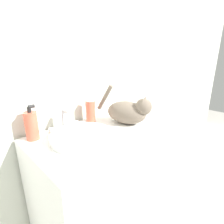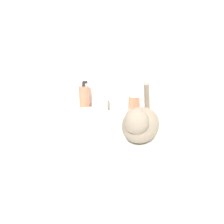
% 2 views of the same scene
% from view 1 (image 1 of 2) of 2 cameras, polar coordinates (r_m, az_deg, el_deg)
% --- Properties ---
extents(wall_back, '(6.00, 0.05, 2.50)m').
position_cam_1_polar(wall_back, '(1.22, -13.18, 15.42)').
color(wall_back, silver).
rests_on(wall_back, ground_plane).
extents(vanity_cabinet, '(0.85, 0.54, 0.85)m').
position_cam_1_polar(vanity_cabinet, '(1.31, -2.68, -23.69)').
color(vanity_cabinet, white).
rests_on(vanity_cabinet, ground_plane).
extents(sink_basin, '(0.34, 0.34, 0.04)m').
position_cam_1_polar(sink_basin, '(0.99, -9.80, -7.84)').
color(sink_basin, white).
rests_on(sink_basin, vanity_cabinet).
extents(faucet, '(0.20, 0.09, 0.14)m').
position_cam_1_polar(faucet, '(1.12, -15.23, -3.00)').
color(faucet, silver).
rests_on(faucet, vanity_cabinet).
extents(cat, '(0.25, 0.40, 0.26)m').
position_cam_1_polar(cat, '(1.18, 5.47, 0.24)').
color(cat, '#7A6B5B').
rests_on(cat, vanity_cabinet).
extents(soap_bottle, '(0.07, 0.07, 0.20)m').
position_cam_1_polar(soap_bottle, '(1.05, -24.79, -4.05)').
color(soap_bottle, '#EF6047').
rests_on(soap_bottle, vanity_cabinet).
extents(spray_bottle, '(0.06, 0.06, 0.19)m').
position_cam_1_polar(spray_bottle, '(1.22, -7.01, 0.90)').
color(spray_bottle, '#EF6047').
rests_on(spray_bottle, vanity_cabinet).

